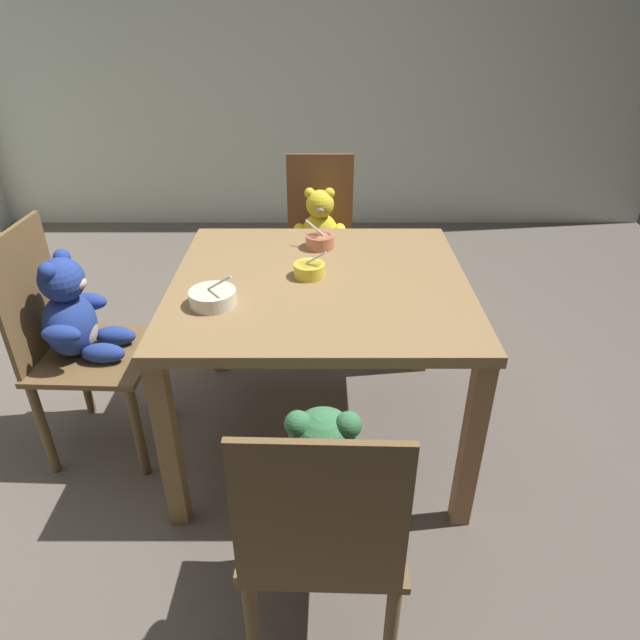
{
  "coord_description": "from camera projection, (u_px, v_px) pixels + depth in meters",
  "views": [
    {
      "loc": [
        0.0,
        -1.82,
        1.61
      ],
      "look_at": [
        0.0,
        0.05,
        0.52
      ],
      "focal_mm": 31.22,
      "sensor_mm": 36.0,
      "label": 1
    }
  ],
  "objects": [
    {
      "name": "porridge_bowl_yellow_center",
      "position": [
        309.0,
        270.0,
        2.03
      ],
      "size": [
        0.12,
        0.11,
        0.11
      ],
      "color": "yellow",
      "rests_on": "dining_table"
    },
    {
      "name": "ground_plane",
      "position": [
        320.0,
        434.0,
        2.39
      ],
      "size": [
        5.2,
        5.2,
        0.04
      ],
      "color": "#5D534A"
    },
    {
      "name": "wall_rear",
      "position": [
        320.0,
        25.0,
        3.87
      ],
      "size": [
        5.2,
        0.08,
        2.86
      ],
      "primitive_type": "cube",
      "color": "beige",
      "rests_on": "ground_plane"
    },
    {
      "name": "teddy_chair_near_front",
      "position": [
        323.0,
        500.0,
        1.35
      ],
      "size": [
        0.42,
        0.43,
        0.87
      ],
      "rotation": [
        0.0,
        0.0,
        1.54
      ],
      "color": "brown",
      "rests_on": "ground_plane"
    },
    {
      "name": "teddy_chair_far_center",
      "position": [
        320.0,
        236.0,
        2.87
      ],
      "size": [
        0.38,
        0.41,
        0.92
      ],
      "rotation": [
        0.0,
        0.0,
        -1.57
      ],
      "color": "brown",
      "rests_on": "ground_plane"
    },
    {
      "name": "porridge_bowl_terracotta_far_center",
      "position": [
        321.0,
        241.0,
        2.26
      ],
      "size": [
        0.12,
        0.12,
        0.11
      ],
      "color": "#BE6D4C",
      "rests_on": "dining_table"
    },
    {
      "name": "porridge_bowl_cream_near_left",
      "position": [
        213.0,
        297.0,
        1.84
      ],
      "size": [
        0.16,
        0.16,
        0.13
      ],
      "color": "beige",
      "rests_on": "dining_table"
    },
    {
      "name": "dining_table",
      "position": [
        320.0,
        301.0,
        2.07
      ],
      "size": [
        1.07,
        1.02,
        0.72
      ],
      "color": "olive",
      "rests_on": "ground_plane"
    },
    {
      "name": "teddy_chair_near_left",
      "position": [
        74.0,
        325.0,
        2.05
      ],
      "size": [
        0.43,
        0.43,
        0.93
      ],
      "rotation": [
        0.0,
        0.0,
        -0.04
      ],
      "color": "brown",
      "rests_on": "ground_plane"
    }
  ]
}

